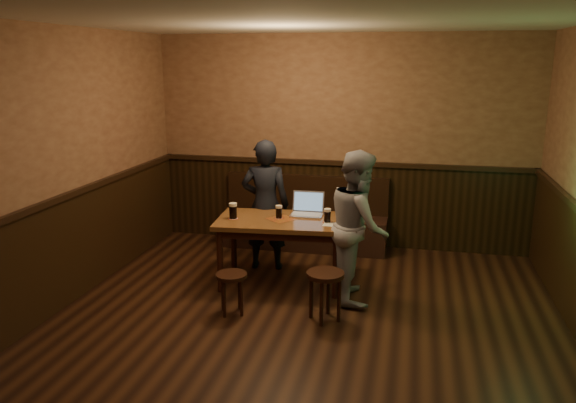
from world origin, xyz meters
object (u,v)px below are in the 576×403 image
(person_grey, at_px, (359,226))
(pint_right, at_px, (327,215))
(stool_right, at_px, (325,282))
(pint_mid, at_px, (279,212))
(pint_left, at_px, (233,211))
(person_suit, at_px, (265,205))
(bench, at_px, (304,224))
(pub_table, at_px, (281,228))
(stool_left, at_px, (232,282))
(laptop, at_px, (307,209))

(person_grey, bearing_deg, pint_right, 51.43)
(pint_right, height_order, person_grey, person_grey)
(stool_right, distance_m, pint_mid, 1.15)
(pint_left, height_order, person_suit, person_suit)
(bench, xyz_separation_m, pint_right, (0.51, -1.34, 0.52))
(bench, distance_m, person_grey, 1.82)
(pub_table, bearing_deg, bench, 84.98)
(stool_left, xyz_separation_m, person_grey, (1.17, 0.67, 0.46))
(pint_left, bearing_deg, person_grey, -3.86)
(stool_right, xyz_separation_m, person_grey, (0.25, 0.61, 0.40))
(pint_right, relative_size, person_suit, 0.10)
(laptop, distance_m, person_grey, 0.77)
(pub_table, bearing_deg, person_grey, -17.73)
(stool_left, distance_m, pint_mid, 1.05)
(pint_left, relative_size, person_grey, 0.11)
(bench, bearing_deg, pint_left, -110.18)
(stool_left, xyz_separation_m, person_suit, (-0.00, 1.33, 0.45))
(bench, relative_size, laptop, 6.02)
(bench, height_order, person_suit, person_suit)
(pub_table, height_order, person_suit, person_suit)
(pint_left, relative_size, pint_mid, 1.20)
(stool_right, height_order, person_grey, person_grey)
(stool_right, relative_size, laptop, 1.35)
(person_suit, bearing_deg, stool_right, 119.56)
(bench, distance_m, pint_left, 1.61)
(pub_table, relative_size, pint_right, 9.64)
(laptop, bearing_deg, stool_left, -117.43)
(laptop, height_order, person_suit, person_suit)
(pint_left, xyz_separation_m, pint_right, (1.04, 0.09, -0.01))
(pint_right, distance_m, laptop, 0.37)
(pint_mid, relative_size, pint_right, 0.98)
(pint_right, height_order, laptop, laptop)
(pint_right, xyz_separation_m, person_grey, (0.36, -0.19, -0.04))
(pub_table, height_order, laptop, laptop)
(stool_right, distance_m, laptop, 1.20)
(pint_mid, bearing_deg, stool_left, -106.73)
(person_suit, bearing_deg, person_grey, 144.19)
(stool_right, relative_size, pint_left, 2.74)
(pint_right, bearing_deg, stool_right, -82.09)
(stool_left, height_order, pint_left, pint_left)
(stool_left, distance_m, person_suit, 1.40)
(pub_table, distance_m, pint_left, 0.57)
(pub_table, relative_size, pint_mid, 9.87)
(bench, xyz_separation_m, pint_mid, (-0.03, -1.30, 0.52))
(pint_right, relative_size, laptop, 0.42)
(pint_right, bearing_deg, stool_left, -133.54)
(pub_table, height_order, pint_right, pint_right)
(pub_table, bearing_deg, pint_mid, 142.74)
(pint_right, bearing_deg, person_suit, 150.25)
(person_grey, bearing_deg, pub_table, 66.24)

